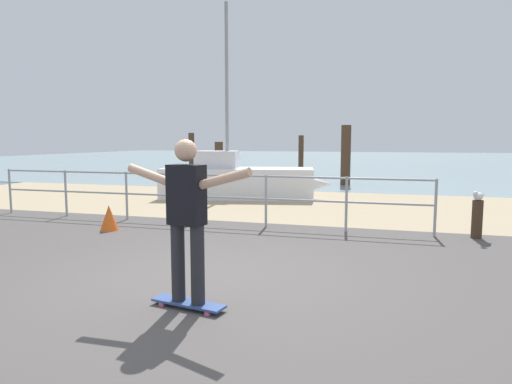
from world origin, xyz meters
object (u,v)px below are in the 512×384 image
skateboarder (187,211)px  seagull (478,196)px  bollard_short (477,220)px  sailboat (243,181)px  traffic_cone (109,218)px  skateboard (188,303)px

skateboarder → seagull: 5.61m
bollard_short → sailboat: bearing=144.0°
skateboarder → seagull: (3.40, 4.45, -0.25)m
traffic_cone → skateboard: bearing=-46.1°
skateboarder → bollard_short: 5.66m
skateboarder → traffic_cone: 4.59m
sailboat → seagull: sailboat is taller
sailboat → skateboard: 8.83m
sailboat → seagull: bearing=-36.1°
seagull → sailboat: bearing=143.9°
skateboard → skateboarder: skateboarder is taller
skateboard → seagull: bearing=52.6°
sailboat → skateboarder: 8.84m
sailboat → bollard_short: sailboat is taller
skateboarder → skateboard: bearing=-76.0°
skateboard → bollard_short: size_ratio=1.20×
skateboard → bollard_short: (3.41, 4.47, 0.28)m
bollard_short → traffic_cone: bearing=-169.6°
seagull → traffic_cone: seagull is taller
traffic_cone → skateboarder: bearing=-46.1°
sailboat → bollard_short: size_ratio=8.13×
skateboard → traffic_cone: bearing=133.9°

